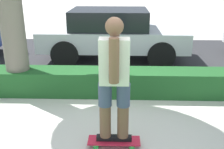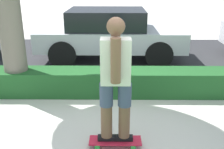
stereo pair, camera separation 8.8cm
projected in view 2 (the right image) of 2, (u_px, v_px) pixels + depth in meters
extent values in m
plane|color=beige|center=(109.00, 137.00, 4.08)|extent=(60.00, 60.00, 0.00)
cube|color=#2D2D30|center=(112.00, 58.00, 8.01)|extent=(18.10, 5.00, 0.01)
cube|color=#1E5123|center=(111.00, 82.00, 5.48)|extent=(18.10, 0.60, 0.53)
cube|color=red|center=(115.00, 140.00, 3.83)|extent=(0.76, 0.24, 0.02)
cylinder|color=green|center=(133.00, 147.00, 3.76)|extent=(0.08, 0.04, 0.08)
cylinder|color=green|center=(132.00, 140.00, 3.93)|extent=(0.08, 0.04, 0.08)
cylinder|color=green|center=(97.00, 147.00, 3.77)|extent=(0.08, 0.04, 0.08)
cylinder|color=green|center=(98.00, 140.00, 3.94)|extent=(0.08, 0.04, 0.08)
cube|color=black|center=(107.00, 138.00, 3.82)|extent=(0.26, 0.09, 0.07)
cylinder|color=brown|center=(106.00, 111.00, 3.66)|extent=(0.16, 0.16, 0.83)
cylinder|color=#3D4766|center=(106.00, 94.00, 3.57)|extent=(0.19, 0.19, 0.33)
cube|color=black|center=(124.00, 138.00, 3.81)|extent=(0.26, 0.09, 0.07)
cylinder|color=brown|center=(124.00, 111.00, 3.66)|extent=(0.16, 0.16, 0.83)
cylinder|color=#3D4766|center=(125.00, 95.00, 3.57)|extent=(0.19, 0.19, 0.33)
cube|color=silver|center=(116.00, 62.00, 3.41)|extent=(0.40, 0.22, 0.61)
cylinder|color=brown|center=(116.00, 61.00, 3.23)|extent=(0.13, 0.13, 0.58)
cylinder|color=brown|center=(116.00, 54.00, 3.54)|extent=(0.13, 0.13, 0.58)
sphere|color=brown|center=(116.00, 26.00, 3.24)|extent=(0.23, 0.23, 0.23)
cylinder|color=#70665B|center=(9.00, 12.00, 5.00)|extent=(0.47, 0.47, 3.39)
cube|color=silver|center=(111.00, 38.00, 7.70)|extent=(4.17, 1.88, 0.55)
cube|color=black|center=(107.00, 19.00, 7.51)|extent=(2.18, 1.64, 0.54)
cylinder|color=black|center=(159.00, 55.00, 7.00)|extent=(0.75, 0.22, 0.75)
cylinder|color=black|center=(151.00, 40.00, 8.58)|extent=(0.75, 0.22, 0.75)
cylinder|color=black|center=(63.00, 55.00, 7.02)|extent=(0.75, 0.22, 0.75)
cylinder|color=black|center=(72.00, 40.00, 8.60)|extent=(0.75, 0.22, 0.75)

